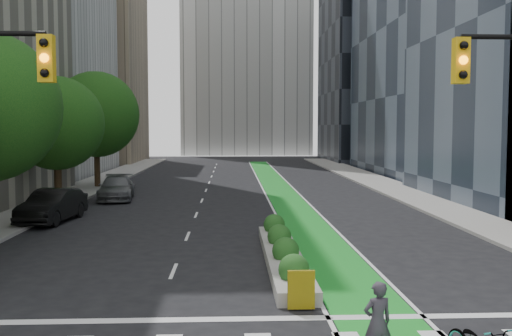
{
  "coord_description": "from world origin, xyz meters",
  "views": [
    {
      "loc": [
        -0.58,
        -12.53,
        4.73
      ],
      "look_at": [
        0.45,
        11.49,
        3.0
      ],
      "focal_mm": 40.0,
      "sensor_mm": 36.0,
      "label": 1
    }
  ],
  "objects": [
    {
      "name": "sidewalk_right",
      "position": [
        11.8,
        25.0,
        0.07
      ],
      "size": [
        3.6,
        90.0,
        0.15
      ],
      "primitive_type": "cube",
      "color": "gray",
      "rests_on": "ground"
    },
    {
      "name": "bike_lane_paint",
      "position": [
        3.0,
        30.0,
        0.01
      ],
      "size": [
        2.2,
        70.0,
        0.01
      ],
      "primitive_type": "cube",
      "color": "#198C24",
      "rests_on": "ground"
    },
    {
      "name": "median_planter",
      "position": [
        1.2,
        7.04,
        0.37
      ],
      "size": [
        1.2,
        10.26,
        1.1
      ],
      "color": "gray",
      "rests_on": "ground"
    },
    {
      "name": "building_tan_far",
      "position": [
        -20.0,
        66.0,
        13.0
      ],
      "size": [
        14.0,
        16.0,
        26.0
      ],
      "primitive_type": "cube",
      "color": "tan",
      "rests_on": "ground"
    },
    {
      "name": "sidewalk_left",
      "position": [
        -11.8,
        25.0,
        0.07
      ],
      "size": [
        3.6,
        90.0,
        0.15
      ],
      "primitive_type": "cube",
      "color": "gray",
      "rests_on": "ground"
    },
    {
      "name": "tree_far",
      "position": [
        -11.0,
        32.0,
        5.69
      ],
      "size": [
        6.6,
        6.6,
        9.0
      ],
      "color": "black",
      "rests_on": "ground"
    },
    {
      "name": "parked_car_left_far",
      "position": [
        -8.1,
        24.8,
        0.77
      ],
      "size": [
        2.74,
        5.51,
        1.54
      ],
      "primitive_type": "imported",
      "rotation": [
        0.0,
        0.0,
        0.11
      ],
      "color": "#535558",
      "rests_on": "ground"
    },
    {
      "name": "tree_midfar",
      "position": [
        -11.0,
        22.0,
        4.95
      ],
      "size": [
        5.6,
        5.6,
        7.76
      ],
      "color": "black",
      "rests_on": "ground"
    },
    {
      "name": "parked_car_left_mid",
      "position": [
        -9.5,
        16.02,
        0.82
      ],
      "size": [
        2.36,
        5.17,
        1.64
      ],
      "primitive_type": "imported",
      "rotation": [
        0.0,
        0.0,
        -0.13
      ],
      "color": "black",
      "rests_on": "ground"
    },
    {
      "name": "building_dark_end",
      "position": [
        20.0,
        68.0,
        14.0
      ],
      "size": [
        14.0,
        18.0,
        28.0
      ],
      "primitive_type": "cube",
      "color": "black",
      "rests_on": "ground"
    },
    {
      "name": "cyclist",
      "position": [
        2.32,
        -1.52,
        0.84
      ],
      "size": [
        0.69,
        0.53,
        1.67
      ],
      "primitive_type": "imported",
      "rotation": [
        0.0,
        0.0,
        3.38
      ],
      "color": "#37323C",
      "rests_on": "ground"
    }
  ]
}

